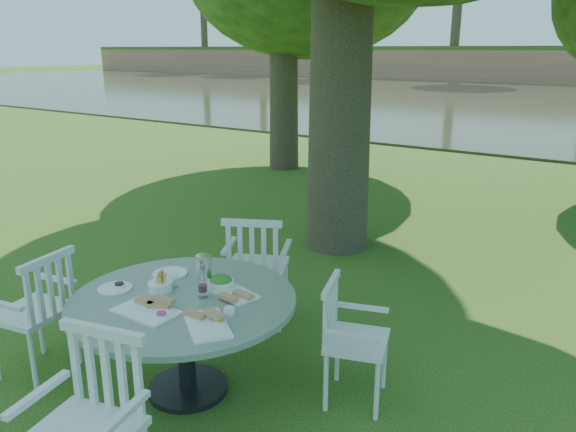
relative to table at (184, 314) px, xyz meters
name	(u,v)px	position (x,y,z in m)	size (l,w,h in m)	color
ground	(276,309)	(-0.25, 1.41, -0.60)	(140.00, 140.00, 0.00)	#1F3F0D
table	(184,314)	(0.00, 0.00, 0.00)	(1.52, 1.52, 0.72)	black
chair_ne	(345,331)	(0.93, 0.56, -0.10)	(0.52, 0.53, 0.85)	silver
chair_nw	(255,262)	(-0.21, 1.06, -0.01)	(0.66, 0.64, 0.99)	silver
chair_sw	(41,306)	(-0.99, -0.43, -0.04)	(0.53, 0.55, 0.95)	silver
chair_se	(94,411)	(0.37, -1.01, -0.02)	(0.59, 0.57, 0.98)	silver
tableware	(189,289)	(0.00, 0.06, 0.16)	(1.25, 0.80, 0.22)	white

